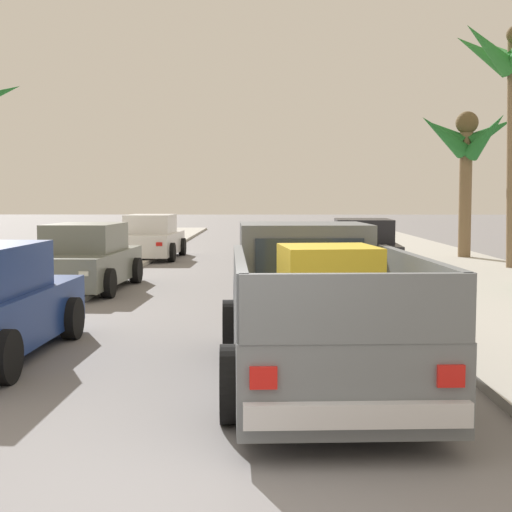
{
  "coord_description": "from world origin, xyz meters",
  "views": [
    {
      "loc": [
        0.6,
        -4.58,
        2.17
      ],
      "look_at": [
        0.49,
        6.92,
        1.2
      ],
      "focal_mm": 49.85,
      "sensor_mm": 36.0,
      "label": 1
    }
  ],
  "objects_px": {
    "car_left_far": "(363,248)",
    "palm_tree_left_fore": "(466,144)",
    "pickup_truck": "(316,313)",
    "car_left_near": "(151,238)",
    "car_right_near": "(85,259)"
  },
  "relations": [
    {
      "from": "car_left_far",
      "to": "palm_tree_left_fore",
      "type": "height_order",
      "value": "palm_tree_left_fore"
    },
    {
      "from": "pickup_truck",
      "to": "palm_tree_left_fore",
      "type": "height_order",
      "value": "palm_tree_left_fore"
    },
    {
      "from": "car_left_near",
      "to": "palm_tree_left_fore",
      "type": "xyz_separation_m",
      "value": [
        10.7,
        -0.65,
        3.19
      ]
    },
    {
      "from": "pickup_truck",
      "to": "car_left_far",
      "type": "height_order",
      "value": "pickup_truck"
    },
    {
      "from": "palm_tree_left_fore",
      "to": "car_left_near",
      "type": "bearing_deg",
      "value": 176.54
    },
    {
      "from": "car_left_near",
      "to": "car_left_far",
      "type": "xyz_separation_m",
      "value": [
        6.7,
        -4.77,
        0.0
      ]
    },
    {
      "from": "pickup_truck",
      "to": "car_left_far",
      "type": "xyz_separation_m",
      "value": [
        2.19,
        11.61,
        -0.09
      ]
    },
    {
      "from": "car_left_near",
      "to": "car_left_far",
      "type": "distance_m",
      "value": 8.22
    },
    {
      "from": "pickup_truck",
      "to": "car_left_near",
      "type": "bearing_deg",
      "value": 105.39
    },
    {
      "from": "car_left_near",
      "to": "car_left_far",
      "type": "bearing_deg",
      "value": -35.49
    },
    {
      "from": "palm_tree_left_fore",
      "to": "car_left_far",
      "type": "bearing_deg",
      "value": -134.11
    },
    {
      "from": "car_right_near",
      "to": "palm_tree_left_fore",
      "type": "distance_m",
      "value": 13.72
    },
    {
      "from": "car_right_near",
      "to": "car_left_far",
      "type": "distance_m",
      "value": 7.78
    },
    {
      "from": "pickup_truck",
      "to": "car_left_far",
      "type": "distance_m",
      "value": 11.82
    },
    {
      "from": "pickup_truck",
      "to": "car_left_near",
      "type": "relative_size",
      "value": 1.23
    }
  ]
}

